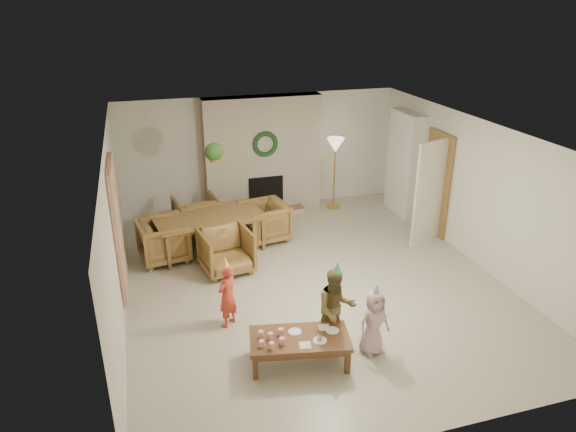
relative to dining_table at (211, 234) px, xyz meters
name	(u,v)px	position (x,y,z in m)	size (l,w,h in m)	color
floor	(312,281)	(1.43, -1.61, -0.34)	(7.00, 7.00, 0.00)	#B7B29E
ceiling	(315,134)	(1.43, -1.61, 2.16)	(7.00, 7.00, 0.00)	white
wall_back	(261,153)	(1.43, 1.89, 0.91)	(7.00, 7.00, 0.00)	silver
wall_front	(429,342)	(1.43, -5.11, 0.91)	(7.00, 7.00, 0.00)	silver
wall_left	(115,235)	(-1.57, -1.61, 0.91)	(7.00, 7.00, 0.00)	silver
wall_right	(478,193)	(4.43, -1.61, 0.91)	(7.00, 7.00, 0.00)	silver
fireplace_mass	(263,155)	(1.43, 1.69, 0.91)	(2.50, 0.40, 2.50)	#501915
fireplace_hearth	(268,213)	(1.43, 1.34, -0.28)	(1.60, 0.30, 0.12)	maroon
fireplace_firebox	(266,193)	(1.43, 1.51, 0.11)	(0.75, 0.12, 0.75)	black
fireplace_wreath	(265,144)	(1.43, 1.46, 1.21)	(0.54, 0.54, 0.10)	#163C1A
floor_lamp_base	(333,206)	(2.97, 1.39, -0.33)	(0.30, 0.30, 0.03)	gold
floor_lamp_post	(334,176)	(2.97, 1.39, 0.39)	(0.03, 0.03, 1.43)	gold
floor_lamp_shade	(336,145)	(2.97, 1.39, 1.08)	(0.38, 0.38, 0.32)	beige
bookshelf_carcass	(404,164)	(4.27, 0.69, 0.76)	(0.30, 1.00, 2.20)	white
bookshelf_shelf_a	(401,193)	(4.25, 0.69, 0.11)	(0.30, 0.92, 0.03)	white
bookshelf_shelf_b	(403,175)	(4.25, 0.69, 0.51)	(0.30, 0.92, 0.03)	white
bookshelf_shelf_c	(404,157)	(4.25, 0.69, 0.91)	(0.30, 0.92, 0.03)	white
bookshelf_shelf_d	(406,139)	(4.25, 0.69, 1.31)	(0.30, 0.92, 0.03)	white
books_row_lower	(404,189)	(4.23, 0.54, 0.25)	(0.20, 0.40, 0.24)	red
books_row_mid	(401,168)	(4.23, 0.74, 0.65)	(0.20, 0.44, 0.24)	teal
books_row_upper	(406,153)	(4.23, 0.59, 1.04)	(0.20, 0.36, 0.22)	#B97F27
door_frame	(437,184)	(4.39, -0.41, 0.68)	(0.05, 0.86, 2.04)	brown
door_leaf	(430,193)	(4.01, -0.79, 0.66)	(0.05, 0.80, 2.00)	beige
curtain_panel	(118,229)	(-1.53, -1.41, 0.91)	(0.06, 1.20, 2.00)	beige
dining_table	(211,234)	(0.00, 0.00, 0.00)	(1.96, 1.09, 0.69)	brown
dining_chair_near	(226,251)	(0.14, -0.85, 0.04)	(0.81, 0.84, 0.76)	brown
dining_chair_far	(197,215)	(-0.14, 0.85, 0.04)	(0.81, 0.84, 0.76)	brown
dining_chair_left	(164,241)	(-0.85, -0.14, 0.04)	(0.81, 0.84, 0.76)	brown
dining_chair_right	(264,222)	(1.06, 0.17, 0.04)	(0.81, 0.84, 0.76)	brown
hanging_plant_cord	(213,139)	(0.13, -0.11, 1.81)	(0.01, 0.01, 0.70)	tan
hanging_plant_pot	(214,159)	(0.13, -0.11, 1.46)	(0.16, 0.16, 0.12)	#B07038
hanging_plant_foliage	(214,152)	(0.13, -0.11, 1.58)	(0.32, 0.32, 0.32)	#204617
coffee_table_top	(300,339)	(0.60, -3.55, 0.02)	(1.27, 0.64, 0.06)	brown
coffee_table_apron	(300,343)	(0.60, -3.55, -0.05)	(1.17, 0.54, 0.08)	brown
coffee_leg_fl	(256,368)	(-0.02, -3.69, -0.18)	(0.07, 0.07, 0.33)	brown
coffee_leg_fr	(348,362)	(1.11, -3.91, -0.18)	(0.07, 0.07, 0.33)	brown
coffee_leg_bl	(254,342)	(0.08, -3.18, -0.18)	(0.07, 0.07, 0.33)	brown
coffee_leg_br	(340,337)	(1.21, -3.40, -0.18)	(0.07, 0.07, 0.33)	brown
cup_a	(262,344)	(0.09, -3.60, 0.09)	(0.07, 0.07, 0.09)	white
cup_b	(261,334)	(0.13, -3.40, 0.09)	(0.07, 0.07, 0.09)	white
cup_c	(271,345)	(0.19, -3.67, 0.09)	(0.07, 0.07, 0.09)	white
cup_d	(270,336)	(0.23, -3.48, 0.09)	(0.07, 0.07, 0.09)	white
cup_e	(282,341)	(0.34, -3.62, 0.09)	(0.07, 0.07, 0.09)	white
cup_f	(281,332)	(0.38, -3.42, 0.09)	(0.07, 0.07, 0.09)	white
plate_a	(295,332)	(0.57, -3.42, 0.05)	(0.18, 0.18, 0.01)	white
plate_b	(320,340)	(0.82, -3.69, 0.05)	(0.18, 0.18, 0.01)	white
plate_c	(332,330)	(1.05, -3.53, 0.05)	(0.18, 0.18, 0.01)	white
food_scoop	(320,338)	(0.82, -3.69, 0.09)	(0.07, 0.07, 0.07)	tan
napkin_left	(305,345)	(0.61, -3.73, 0.05)	(0.15, 0.15, 0.01)	#FAB8BD
napkin_right	(324,327)	(0.96, -3.44, 0.05)	(0.15, 0.15, 0.01)	#FAB8BD
child_red	(227,296)	(-0.13, -2.45, 0.14)	(0.35, 0.23, 0.97)	#C33B29
party_hat_red	(225,263)	(-0.13, -2.45, 0.66)	(0.13, 0.13, 0.18)	#F8FD54
child_plaid	(336,309)	(1.16, -3.33, 0.23)	(0.56, 0.43, 1.15)	brown
party_hat_plaid	(337,268)	(1.16, -3.33, 0.84)	(0.14, 0.14, 0.19)	#52C175
child_pink	(374,322)	(1.60, -3.60, 0.11)	(0.45, 0.29, 0.92)	#D2A8B3
party_hat_pink	(376,289)	(1.60, -3.60, 0.61)	(0.12, 0.12, 0.17)	#B0B2B8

